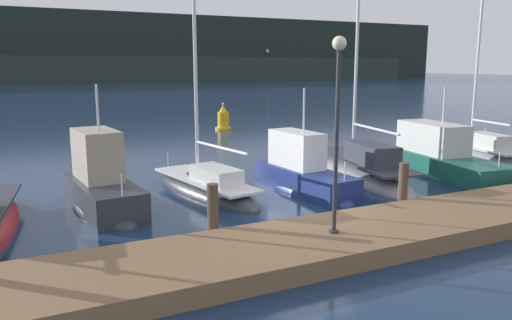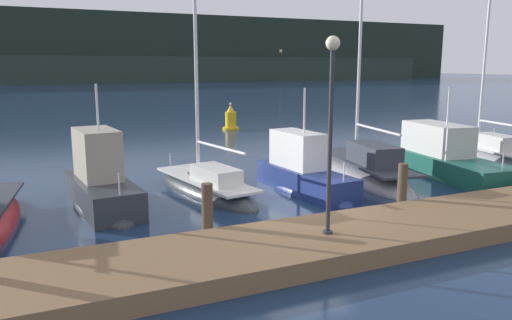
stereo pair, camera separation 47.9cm
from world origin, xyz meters
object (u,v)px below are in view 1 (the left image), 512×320
motorboat_berth_4 (102,194)px  motorboat_berth_6 (303,180)px  sailboat_berth_9 (477,158)px  channel_buoy (223,120)px  sailboat_berth_7 (360,173)px  sailboat_berth_5 (206,190)px  dock_lamppost (337,106)px  motorboat_berth_8 (440,164)px

motorboat_berth_4 → motorboat_berth_6: 6.67m
sailboat_berth_9 → channel_buoy: size_ratio=4.85×
channel_buoy → sailboat_berth_7: bearing=-93.0°
sailboat_berth_5 → dock_lamppost: sailboat_berth_5 is taller
motorboat_berth_4 → sailboat_berth_9: 16.85m
channel_buoy → sailboat_berth_9: bearing=-68.2°
motorboat_berth_4 → sailboat_berth_5: sailboat_berth_5 is taller
dock_lamppost → sailboat_berth_9: bearing=27.4°
sailboat_berth_5 → motorboat_berth_8: size_ratio=1.22×
sailboat_berth_7 → sailboat_berth_9: bearing=3.7°
motorboat_berth_6 → sailboat_berth_9: size_ratio=0.57×
motorboat_berth_6 → sailboat_berth_5: bearing=159.0°
motorboat_berth_4 → motorboat_berth_8: bearing=-3.5°
sailboat_berth_9 → motorboat_berth_8: bearing=-160.3°
sailboat_berth_5 → motorboat_berth_6: size_ratio=1.70×
motorboat_berth_8 → sailboat_berth_9: size_ratio=0.79×
sailboat_berth_5 → sailboat_berth_9: 13.35m
motorboat_berth_8 → dock_lamppost: size_ratio=1.57×
motorboat_berth_6 → sailboat_berth_7: sailboat_berth_7 is taller
motorboat_berth_4 → sailboat_berth_7: (9.79, 0.09, -0.30)m
sailboat_berth_7 → motorboat_berth_6: bearing=-164.9°
sailboat_berth_9 → dock_lamppost: bearing=-152.6°
sailboat_berth_7 → channel_buoy: 16.05m
sailboat_berth_5 → sailboat_berth_7: 6.31m
sailboat_berth_5 → motorboat_berth_6: bearing=-21.0°
sailboat_berth_7 → channel_buoy: (0.84, 16.02, 0.49)m
motorboat_berth_4 → motorboat_berth_6: size_ratio=0.94×
motorboat_berth_4 → motorboat_berth_8: size_ratio=0.67×
dock_lamppost → sailboat_berth_7: bearing=47.7°
sailboat_berth_5 → sailboat_berth_7: (6.30, -0.35, 0.07)m
sailboat_berth_9 → channel_buoy: bearing=111.8°
motorboat_berth_8 → sailboat_berth_9: sailboat_berth_9 is taller
motorboat_berth_8 → dock_lamppost: dock_lamppost is taller
motorboat_berth_4 → motorboat_berth_6: motorboat_berth_4 is taller
sailboat_berth_5 → dock_lamppost: (0.82, -6.37, 3.31)m
motorboat_berth_6 → dock_lamppost: size_ratio=1.12×
channel_buoy → motorboat_berth_8: bearing=-81.8°
sailboat_berth_7 → motorboat_berth_8: sailboat_berth_7 is taller
motorboat_berth_4 → motorboat_berth_8: motorboat_berth_4 is taller
motorboat_berth_6 → dock_lamppost: 6.42m
motorboat_berth_6 → dock_lamppost: dock_lamppost is taller
motorboat_berth_4 → sailboat_berth_7: size_ratio=0.45×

